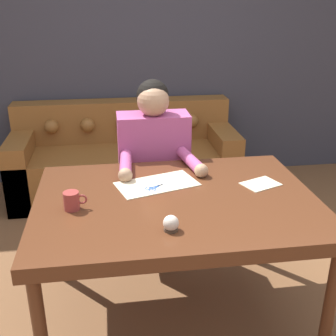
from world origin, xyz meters
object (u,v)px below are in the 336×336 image
(mug, at_px, (72,201))
(pin_cushion, at_px, (171,224))
(scissors, at_px, (156,187))
(dining_table, at_px, (176,209))
(couch, at_px, (125,161))
(person, at_px, (154,171))

(mug, distance_m, pin_cushion, 0.51)
(scissors, height_order, mug, mug)
(dining_table, bearing_deg, pin_cushion, -103.37)
(dining_table, distance_m, scissors, 0.17)
(scissors, bearing_deg, dining_table, -56.61)
(couch, relative_size, mug, 17.78)
(couch, height_order, pin_cushion, pin_cushion)
(scissors, bearing_deg, pin_cushion, -88.48)
(dining_table, bearing_deg, scissors, 123.39)
(person, bearing_deg, mug, -123.25)
(couch, relative_size, pin_cushion, 28.10)
(dining_table, relative_size, mug, 12.64)
(dining_table, xyz_separation_m, scissors, (-0.09, 0.13, 0.07))
(person, xyz_separation_m, scissors, (-0.05, -0.54, 0.13))
(dining_table, distance_m, couch, 1.82)
(couch, bearing_deg, mug, -100.05)
(person, xyz_separation_m, pin_cushion, (-0.04, -0.99, 0.16))
(dining_table, xyz_separation_m, person, (-0.04, 0.67, -0.06))
(scissors, bearing_deg, mug, -156.25)
(mug, bearing_deg, dining_table, 6.11)
(dining_table, bearing_deg, couch, 96.20)
(mug, bearing_deg, couch, 79.95)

